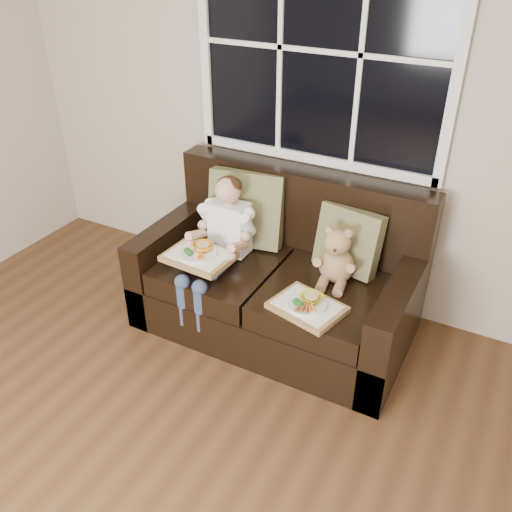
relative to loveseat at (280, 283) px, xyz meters
The scene contains 8 objects.
window_back 1.42m from the loveseat, 90.00° to the left, with size 1.62×0.04×1.37m.
loveseat is the anchor object (origin of this frame).
pillow_left 0.53m from the loveseat, 154.73° to the left, with size 0.52×0.31×0.50m.
pillow_right 0.53m from the loveseat, 22.01° to the left, with size 0.42×0.25×0.41m.
child 0.49m from the loveseat, 161.72° to the right, with size 0.36×0.59×0.81m.
teddy_bear 0.47m from the loveseat, ahead, with size 0.24×0.29×0.37m.
tray_left 0.57m from the loveseat, 141.44° to the right, with size 0.41×0.33×0.09m.
tray_right 0.52m from the loveseat, 46.19° to the right, with size 0.44×0.38×0.09m.
Camera 1 is at (1.22, -0.58, 2.28)m, focal length 38.00 mm.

